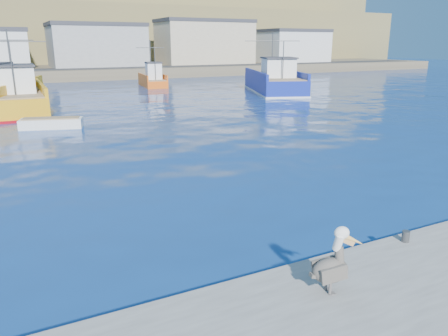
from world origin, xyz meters
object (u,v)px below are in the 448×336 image
Objects in this scene: trawler_yellow_b at (15,98)px; boat_orange at (153,79)px; trawler_blue at (275,82)px; skiff_mid at (52,124)px; skiff_far at (287,84)px; pelican at (332,265)px.

boat_orange is (16.97, 15.35, -0.14)m from trawler_yellow_b.
trawler_blue is (27.44, 2.69, 0.05)m from trawler_yellow_b.
boat_orange is (-10.47, 12.65, -0.19)m from trawler_blue.
trawler_blue is 28.39m from skiff_mid.
boat_orange reaches higher than skiff_mid.
skiff_far is at bearing 14.01° from trawler_yellow_b.
pelican is at bearing -82.68° from trawler_yellow_b.
boat_orange is at bearing 75.69° from pelican.
skiff_mid is at bearing -79.65° from trawler_yellow_b.
trawler_yellow_b is 34.30m from pelican.
skiff_far is 51.16m from pelican.
trawler_blue is at bearing -135.62° from skiff_far.
trawler_yellow_b is 9.42m from skiff_mid.
pelican is at bearing -122.14° from trawler_blue.
skiff_far is (33.14, 8.27, -0.86)m from trawler_yellow_b.
skiff_mid reaches higher than skiff_far.
boat_orange reaches higher than skiff_far.
skiff_mid is 1.07× the size of skiff_far.
trawler_blue is at bearing -50.39° from boat_orange.
skiff_mid is at bearing 96.18° from pelican.
skiff_mid is at bearing -155.17° from trawler_blue.
trawler_blue is 8.03m from skiff_far.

